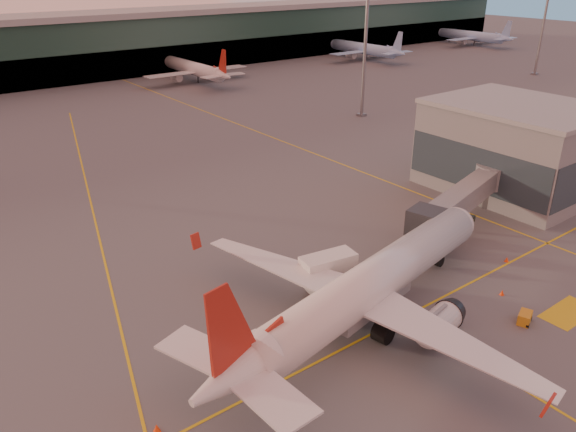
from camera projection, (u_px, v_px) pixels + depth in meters
ground at (409, 366)px, 46.22m from camera, size 600.00×600.00×0.00m
taxi_markings at (116, 213)px, 74.32m from camera, size 100.12×173.00×0.01m
gate_building at (515, 148)px, 79.81m from camera, size 18.40×22.40×12.60m
mast_east_near at (365, 45)px, 115.37m from camera, size 2.40×2.40×25.60m
mast_east_far at (544, 22)px, 159.80m from camera, size 2.40×2.40×25.60m
distant_aircraft_row at (71, 98)px, 137.53m from camera, size 350.00×34.00×13.00m
main_airplane at (366, 289)px, 49.95m from camera, size 38.99×35.39×11.83m
jet_bridge at (466, 197)px, 68.99m from camera, size 22.72×8.46×5.86m
catering_truck at (329, 272)px, 55.48m from camera, size 5.83×3.31×4.28m
gpu_cart at (525, 318)px, 51.63m from camera, size 2.03×1.61×1.04m
pushback_tug at (430, 234)px, 67.10m from camera, size 4.06×3.11×1.86m
cone_nose at (507, 259)px, 62.25m from camera, size 0.46×0.46×0.59m
cone_tail at (157, 428)px, 39.69m from camera, size 0.50×0.50×0.64m
cone_wing_left at (263, 253)px, 63.81m from camera, size 0.39×0.39×0.50m
cone_fwd at (502, 292)px, 56.03m from camera, size 0.44×0.44×0.56m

